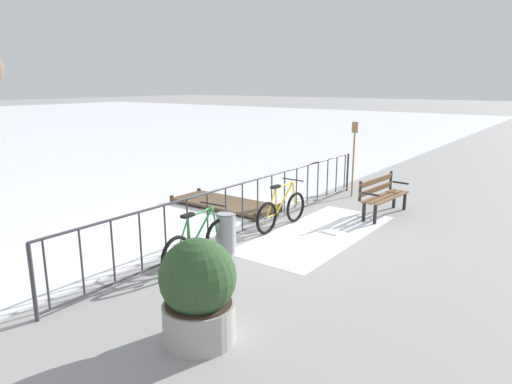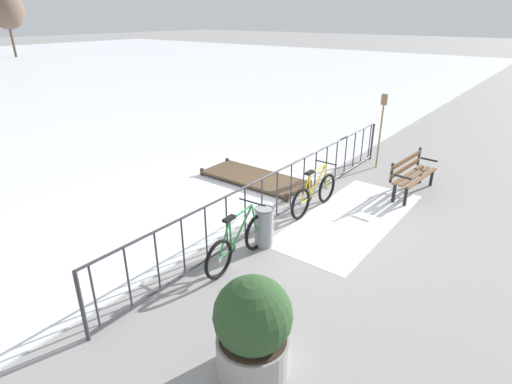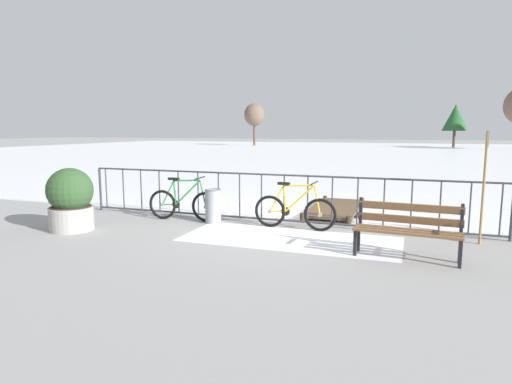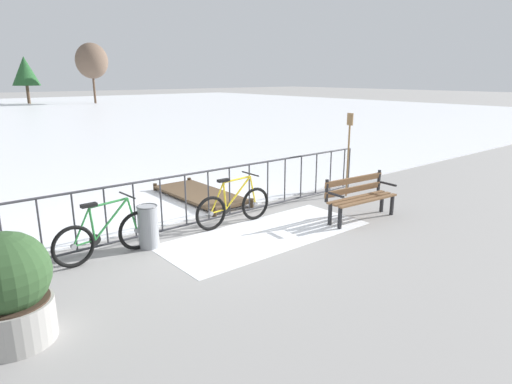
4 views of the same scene
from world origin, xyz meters
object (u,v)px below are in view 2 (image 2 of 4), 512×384
at_px(trash_bin, 264,226).
at_px(oar_upright, 381,126).
at_px(park_bench, 411,172).
at_px(planter_with_shrub, 253,328).
at_px(bicycle_near_railing, 314,194).
at_px(bicycle_second, 238,243).

xyz_separation_m(trash_bin, oar_upright, (5.17, -0.01, 0.76)).
distance_m(park_bench, trash_bin, 4.18).
height_order(planter_with_shrub, trash_bin, planter_with_shrub).
xyz_separation_m(planter_with_shrub, oar_upright, (7.54, 1.57, 0.52)).
bearing_deg(planter_with_shrub, bicycle_near_railing, 20.92).
height_order(bicycle_second, oar_upright, oar_upright).
relative_size(bicycle_second, planter_with_shrub, 1.37).
distance_m(planter_with_shrub, oar_upright, 7.72).
xyz_separation_m(park_bench, planter_with_shrub, (-6.34, -0.29, 0.11)).
relative_size(bicycle_near_railing, trash_bin, 2.34).
bearing_deg(bicycle_second, park_bench, -15.44).
height_order(bicycle_near_railing, bicycle_second, same).
height_order(bicycle_second, planter_with_shrub, planter_with_shrub).
bearing_deg(bicycle_second, bicycle_near_railing, 0.25).
bearing_deg(planter_with_shrub, park_bench, 2.61).
xyz_separation_m(park_bench, trash_bin, (-3.97, 1.29, -0.14)).
bearing_deg(bicycle_near_railing, bicycle_second, -179.75).
relative_size(bicycle_second, oar_upright, 0.86).
xyz_separation_m(planter_with_shrub, trash_bin, (2.37, 1.58, -0.25)).
bearing_deg(oar_upright, park_bench, -133.14).
relative_size(park_bench, planter_with_shrub, 1.31).
xyz_separation_m(bicycle_near_railing, park_bench, (2.17, -1.31, 0.14)).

